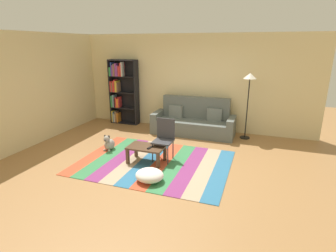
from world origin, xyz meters
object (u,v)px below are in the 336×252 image
at_px(coffee_table, 146,149).
at_px(dog, 109,144).
at_px(pouf, 150,175).
at_px(folding_chair, 164,136).
at_px(couch, 194,122).
at_px(bookshelf, 121,91).
at_px(standing_lamp, 249,84).
at_px(tv_remote, 150,148).

xyz_separation_m(coffee_table, dog, (-1.12, 0.34, -0.14)).
distance_m(pouf, folding_chair, 1.11).
height_order(couch, folding_chair, couch).
distance_m(pouf, dog, 1.86).
bearing_deg(couch, dog, -129.98).
bearing_deg(dog, bookshelf, 111.32).
distance_m(coffee_table, standing_lamp, 3.16).
relative_size(couch, tv_remote, 15.07).
xyz_separation_m(coffee_table, tv_remote, (0.11, -0.07, 0.07)).
relative_size(coffee_table, folding_chair, 0.85).
relative_size(bookshelf, tv_remote, 13.13).
xyz_separation_m(bookshelf, coffee_table, (1.96, -2.50, -0.72)).
bearing_deg(pouf, tv_remote, 112.48).
bearing_deg(pouf, standing_lamp, 64.35).
bearing_deg(standing_lamp, tv_remote, -126.31).
bearing_deg(tv_remote, couch, 93.24).
relative_size(couch, standing_lamp, 1.32).
bearing_deg(bookshelf, dog, -68.68).
bearing_deg(bookshelf, pouf, -54.09).
distance_m(dog, tv_remote, 1.32).
distance_m(bookshelf, standing_lamp, 3.84).
distance_m(bookshelf, folding_chair, 3.21).
bearing_deg(couch, tv_remote, -98.52).
height_order(couch, pouf, couch).
xyz_separation_m(dog, folding_chair, (1.42, -0.06, 0.37)).
bearing_deg(couch, standing_lamp, 3.26).
height_order(bookshelf, coffee_table, bookshelf).
relative_size(couch, dog, 5.69).
bearing_deg(coffee_table, tv_remote, -32.74).
height_order(coffee_table, standing_lamp, standing_lamp).
height_order(coffee_table, tv_remote, tv_remote).
relative_size(couch, coffee_table, 2.96).
height_order(bookshelf, standing_lamp, bookshelf).
height_order(dog, standing_lamp, standing_lamp).
relative_size(tv_remote, folding_chair, 0.17).
relative_size(couch, pouf, 4.34).
height_order(coffee_table, pouf, coffee_table).
distance_m(pouf, tv_remote, 0.77).
xyz_separation_m(couch, bookshelf, (-2.42, 0.29, 0.69)).
bearing_deg(bookshelf, coffee_table, -51.90).
height_order(dog, folding_chair, folding_chair).
xyz_separation_m(couch, folding_chair, (-0.15, -1.94, 0.20)).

